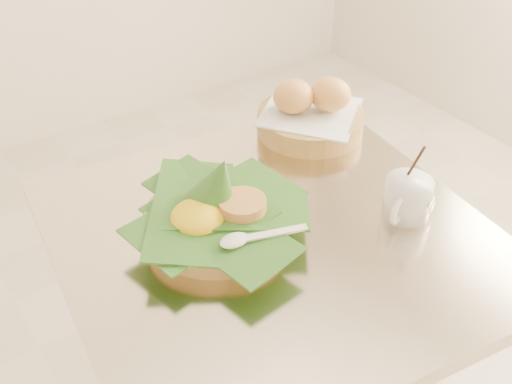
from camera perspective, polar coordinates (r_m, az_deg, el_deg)
cafe_table at (r=1.24m, az=1.47°, el=-11.58°), size 0.78×0.78×0.75m
rice_basket at (r=1.07m, az=-3.54°, el=-1.81°), size 0.30×0.30×0.15m
bread_basket at (r=1.35m, az=4.88°, el=6.93°), size 0.27×0.27×0.12m
coffee_mug at (r=1.13m, az=13.29°, el=-0.47°), size 0.11×0.09×0.14m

